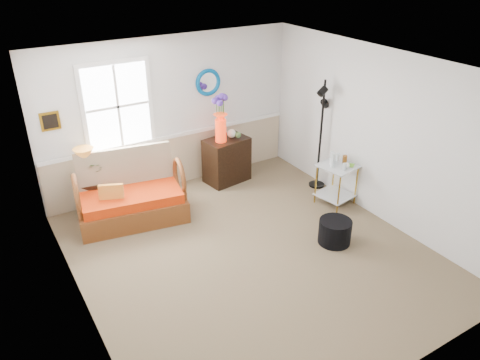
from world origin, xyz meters
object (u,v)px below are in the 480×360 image
lamp_stand (90,198)px  side_table (336,184)px  loveseat (130,189)px  floor_lamp (321,135)px  ottoman (335,232)px  cabinet (227,160)px

lamp_stand → side_table: side_table is taller
loveseat → lamp_stand: size_ratio=2.89×
floor_lamp → ottoman: floor_lamp is taller
side_table → loveseat: bearing=157.2°
lamp_stand → floor_lamp: size_ratio=0.29×
loveseat → lamp_stand: (-0.51, 0.50, -0.25)m
side_table → ottoman: size_ratio=1.48×
lamp_stand → side_table: size_ratio=0.80×
side_table → lamp_stand: bearing=153.4°
lamp_stand → cabinet: cabinet is taller
floor_lamp → ottoman: size_ratio=4.09×
cabinet → floor_lamp: bearing=-46.8°
side_table → ottoman: side_table is taller
cabinet → floor_lamp: (1.27, -1.01, 0.55)m
lamp_stand → ottoman: 3.82m
loveseat → ottoman: 3.13m
cabinet → loveseat: bearing=-177.2°
cabinet → ottoman: size_ratio=1.73×
floor_lamp → side_table: bearing=-106.4°
side_table → ottoman: bearing=-131.8°
loveseat → floor_lamp: floor_lamp is taller
loveseat → cabinet: size_ratio=1.99×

